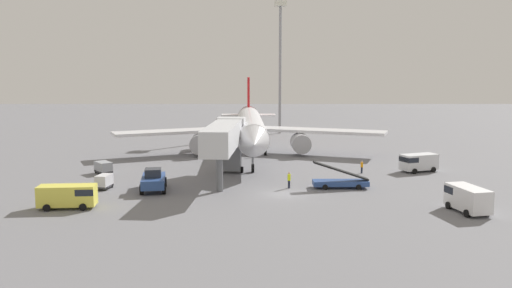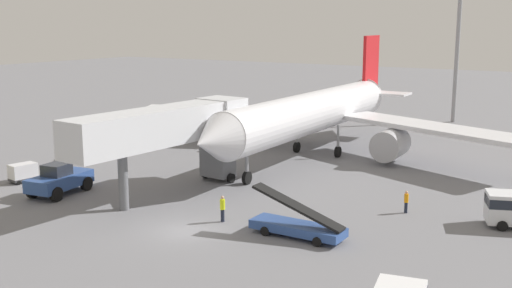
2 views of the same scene
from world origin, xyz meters
TOP-DOWN VIEW (x-y plane):
  - ground_plane at (0.00, 0.00)m, footprint 300.00×300.00m
  - airplane_at_gate at (-3.66, 25.09)m, footprint 41.78×39.32m
  - jet_bridge at (-6.37, 6.34)m, footprint 4.36×17.12m
  - pushback_tug at (-13.87, 1.57)m, footprint 3.33×5.61m
  - belt_loader_truck at (6.52, 2.89)m, footprint 6.13×2.03m
  - service_van_mid_center at (16.50, -7.08)m, footprint 3.01×4.99m
  - service_van_near_right at (17.91, 12.38)m, footprint 5.11×3.64m
  - service_van_near_left at (-20.38, -5.81)m, footprint 5.39×2.54m
  - baggage_cart_mid_right at (-19.45, 2.45)m, footprint 1.57×2.30m
  - baggage_cart_far_center at (-22.02, 11.19)m, footprint 2.69×2.83m
  - ground_crew_worker_foreground at (0.82, 2.82)m, footprint 0.44×0.44m
  - ground_crew_worker_midground at (10.54, 11.36)m, footprint 0.41×0.41m
  - safety_cone_alpha at (-24.62, -0.67)m, footprint 0.45×0.45m
  - apron_light_mast at (2.08, 54.23)m, footprint 2.40×2.40m

SIDE VIEW (x-z plane):
  - ground_plane at x=0.00m, z-range 0.00..0.00m
  - safety_cone_alpha at x=-24.62m, z-range 0.00..0.68m
  - belt_loader_truck at x=6.52m, z-range -0.75..2.25m
  - baggage_cart_far_center at x=-22.02m, z-range 0.08..1.57m
  - ground_crew_worker_midground at x=10.54m, z-range 0.05..1.65m
  - baggage_cart_mid_right at x=-19.45m, z-range 0.08..1.64m
  - ground_crew_worker_foreground at x=0.82m, z-range 0.05..1.86m
  - pushback_tug at x=-13.87m, z-range -0.08..2.38m
  - service_van_near_left at x=-20.38m, z-range 0.16..2.36m
  - service_van_near_right at x=17.91m, z-range 0.15..2.42m
  - service_van_mid_center at x=16.50m, z-range 0.16..2.53m
  - airplane_at_gate at x=-3.66m, z-range -1.55..10.10m
  - jet_bridge at x=-6.37m, z-range 1.68..8.65m
  - apron_light_mast at x=2.08m, z-range 5.05..31.60m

